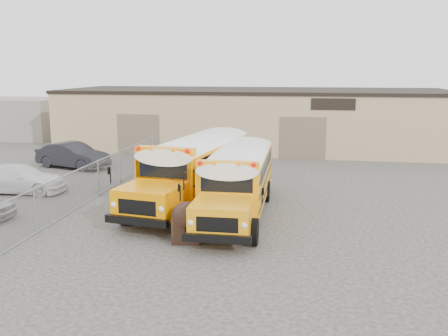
% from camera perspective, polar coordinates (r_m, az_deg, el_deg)
% --- Properties ---
extents(ground, '(120.00, 120.00, 0.00)m').
position_cam_1_polar(ground, '(21.50, -2.39, -5.80)').
color(ground, '#312F2D').
rests_on(ground, ground).
extents(warehouse, '(30.20, 10.20, 4.67)m').
position_cam_1_polar(warehouse, '(40.51, 3.40, 5.73)').
color(warehouse, tan).
rests_on(warehouse, ground).
extents(chainlink_fence, '(0.07, 18.07, 1.81)m').
position_cam_1_polar(chainlink_fence, '(25.85, -14.15, -1.13)').
color(chainlink_fence, '#909398').
rests_on(chainlink_fence, ground).
extents(distant_building_left, '(8.00, 6.00, 3.60)m').
position_cam_1_polar(distant_building_left, '(49.82, -22.50, 5.28)').
color(distant_building_left, gray).
rests_on(distant_building_left, ground).
extents(school_bus_left, '(4.28, 11.00, 3.14)m').
position_cam_1_polar(school_bus_left, '(30.01, 1.20, 2.70)').
color(school_bus_left, '#FF9100').
rests_on(school_bus_left, ground).
extents(school_bus_right, '(2.65, 9.91, 2.90)m').
position_cam_1_polar(school_bus_right, '(27.84, 3.15, 1.71)').
color(school_bus_right, '#FFA00F').
rests_on(school_bus_right, ground).
extents(tarp_bundle, '(1.11, 1.11, 1.52)m').
position_cam_1_polar(tarp_bundle, '(18.57, -4.30, -6.09)').
color(tarp_bundle, black).
rests_on(tarp_bundle, ground).
extents(car_white, '(5.06, 2.30, 1.44)m').
position_cam_1_polar(car_white, '(27.88, -22.45, -1.14)').
color(car_white, silver).
rests_on(car_white, ground).
extents(car_dark, '(5.25, 3.10, 1.63)m').
position_cam_1_polar(car_dark, '(33.50, -16.90, 1.39)').
color(car_dark, black).
rests_on(car_dark, ground).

